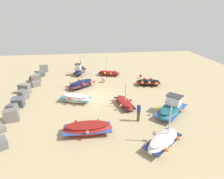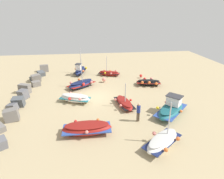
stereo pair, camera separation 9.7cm
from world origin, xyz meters
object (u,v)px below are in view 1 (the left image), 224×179
fishing_boat_0 (148,82)px  fishing_boat_8 (163,141)px  fishing_boat_2 (80,70)px  fishing_boat_6 (75,98)px  fishing_boat_1 (124,103)px  fishing_boat_4 (81,84)px  mooring_buoy_0 (104,80)px  person_walking (139,111)px  fishing_boat_7 (171,109)px  fishing_boat_3 (109,73)px  mooring_buoy_1 (141,76)px  fishing_boat_5 (87,128)px

fishing_boat_0 → fishing_boat_8: 11.82m
fishing_boat_2 → fishing_boat_6: 9.44m
fishing_boat_8 → fishing_boat_1: bearing=-113.6°
fishing_boat_4 → fishing_boat_2: bearing=-125.2°
fishing_boat_0 → mooring_buoy_0: bearing=-5.9°
person_walking → fishing_boat_0: bearing=-41.7°
fishing_boat_7 → person_walking: 3.41m
fishing_boat_3 → fishing_boat_4: size_ratio=0.89×
mooring_buoy_0 → fishing_boat_7: bearing=-149.4°
mooring_buoy_1 → fishing_boat_1: bearing=154.0°
fishing_boat_4 → fishing_boat_5: fishing_boat_4 is taller
fishing_boat_2 → mooring_buoy_0: (-4.01, -3.26, -0.16)m
fishing_boat_0 → fishing_boat_1: (-5.19, 4.12, -0.07)m
fishing_boat_1 → person_walking: (-2.95, -0.65, 0.66)m
fishing_boat_3 → fishing_boat_6: fishing_boat_3 is taller
fishing_boat_4 → fishing_boat_8: fishing_boat_4 is taller
fishing_boat_5 → fishing_boat_8: fishing_boat_8 is taller
fishing_boat_4 → fishing_boat_6: (-4.03, 0.54, 0.00)m
fishing_boat_8 → fishing_boat_7: bearing=-157.4°
fishing_boat_0 → fishing_boat_7: fishing_boat_7 is taller
fishing_boat_2 → fishing_boat_8: bearing=35.0°
fishing_boat_1 → mooring_buoy_1: (7.99, -3.89, 0.02)m
fishing_boat_6 → mooring_buoy_0: bearing=79.4°
fishing_boat_1 → mooring_buoy_0: bearing=0.3°
mooring_buoy_0 → fishing_boat_8: bearing=-167.3°
fishing_boat_5 → fishing_boat_8: size_ratio=1.13×
fishing_boat_5 → mooring_buoy_0: (11.09, -2.27, -0.06)m
fishing_boat_1 → fishing_boat_3: fishing_boat_3 is taller
fishing_boat_3 → fishing_boat_4: (-4.17, 3.92, 0.08)m
fishing_boat_5 → person_walking: 4.56m
fishing_boat_0 → mooring_buoy_1: fishing_boat_0 is taller
fishing_boat_3 → fishing_boat_5: fishing_boat_3 is taller
fishing_boat_4 → fishing_boat_8: size_ratio=1.09×
fishing_boat_3 → mooring_buoy_1: 4.67m
fishing_boat_0 → fishing_boat_5: 12.21m
mooring_buoy_0 → person_walking: bearing=-168.0°
fishing_boat_6 → mooring_buoy_0: 6.45m
mooring_buoy_1 → fishing_boat_7: bearing=-179.7°
fishing_boat_0 → mooring_buoy_0: 5.83m
fishing_boat_3 → fishing_boat_4: 5.73m
mooring_buoy_1 → mooring_buoy_0: bearing=101.4°
fishing_boat_3 → person_walking: size_ratio=1.93×
fishing_boat_6 → fishing_boat_7: (-3.68, -8.88, 0.12)m
fishing_boat_4 → mooring_buoy_0: size_ratio=5.48×
fishing_boat_1 → person_walking: bearing=-179.1°
fishing_boat_6 → mooring_buoy_0: fishing_boat_6 is taller
fishing_boat_8 → fishing_boat_4: bearing=-100.7°
fishing_boat_6 → fishing_boat_1: bearing=5.3°
person_walking → fishing_boat_8: bearing=176.0°
fishing_boat_4 → fishing_boat_7: size_ratio=0.93×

